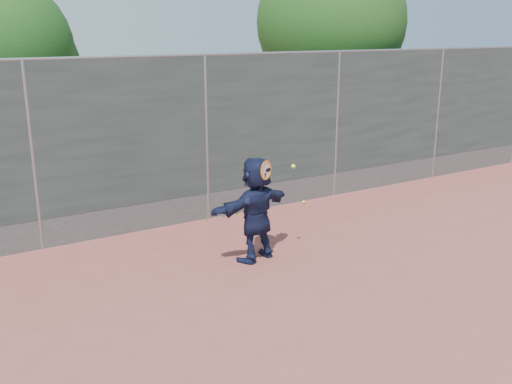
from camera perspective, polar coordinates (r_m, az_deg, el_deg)
ground at (r=8.02m, az=6.63°, el=-9.47°), size 80.00×80.00×0.00m
player at (r=8.63m, az=0.00°, el=-1.72°), size 1.57×0.81×1.62m
ball_ground at (r=11.66m, az=4.78°, el=-1.01°), size 0.07×0.07×0.07m
fence at (r=10.39m, az=-4.98°, el=5.68°), size 20.00×0.06×3.03m
swing_action at (r=8.33m, az=1.27°, el=2.11°), size 0.61×0.18×0.51m
tree_right at (r=14.66m, az=7.95°, el=16.09°), size 3.78×3.60×5.39m
tree_left at (r=12.35m, az=-24.03°, el=12.38°), size 3.15×3.00×4.53m
weed_clump at (r=10.77m, az=-3.12°, el=-1.86°), size 0.68×0.07×0.30m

